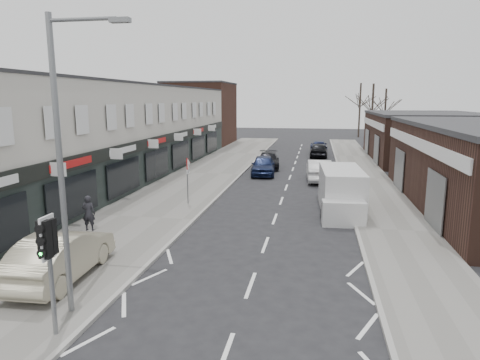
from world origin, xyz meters
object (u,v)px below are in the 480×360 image
at_px(traffic_light, 48,248).
at_px(white_van, 341,192).
at_px(warning_sign, 188,167).
at_px(parked_car_right_a, 319,170).
at_px(parked_car_left_a, 263,165).
at_px(parked_car_right_b, 319,150).
at_px(pedestrian, 89,213).
at_px(parked_car_left_b, 268,160).
at_px(sedan_on_pavement, 61,255).
at_px(street_lamp, 65,152).
at_px(parked_car_right_c, 319,146).

bearing_deg(traffic_light, white_van, 61.26).
distance_m(warning_sign, parked_car_right_a, 11.61).
height_order(parked_car_left_a, parked_car_right_b, parked_car_left_a).
height_order(pedestrian, parked_car_left_b, pedestrian).
height_order(sedan_on_pavement, parked_car_right_a, sedan_on_pavement).
height_order(traffic_light, parked_car_left_a, traffic_light).
distance_m(traffic_light, parked_car_right_b, 37.13).
bearing_deg(parked_car_left_a, warning_sign, -110.03).
distance_m(street_lamp, parked_car_right_b, 36.13).
bearing_deg(warning_sign, sedan_on_pavement, -95.67).
relative_size(pedestrian, parked_car_right_a, 0.34).
bearing_deg(parked_car_left_a, parked_car_right_c, 70.17).
bearing_deg(white_van, parked_car_right_b, 89.72).
xyz_separation_m(traffic_light, warning_sign, (-0.76, 14.02, -0.21)).
relative_size(sedan_on_pavement, parked_car_right_a, 0.99).
bearing_deg(parked_car_right_a, parked_car_left_a, -26.32).
xyz_separation_m(sedan_on_pavement, parked_car_right_b, (8.43, 33.30, -0.15)).
xyz_separation_m(sedan_on_pavement, parked_car_right_c, (8.43, 37.75, -0.26)).
height_order(pedestrian, parked_car_left_a, pedestrian).
bearing_deg(parked_car_left_b, street_lamp, -100.62).
xyz_separation_m(parked_car_left_a, parked_car_right_b, (4.40, 11.75, -0.02)).
relative_size(warning_sign, white_van, 0.45).
height_order(warning_sign, parked_car_right_b, warning_sign).
xyz_separation_m(white_van, parked_car_left_a, (-5.56, 10.61, -0.32)).
distance_m(traffic_light, parked_car_left_a, 24.91).
bearing_deg(warning_sign, white_van, 0.90).
height_order(parked_car_right_b, parked_car_right_c, parked_car_right_b).
height_order(street_lamp, sedan_on_pavement, street_lamp).
distance_m(warning_sign, parked_car_right_c, 27.97).
bearing_deg(traffic_light, parked_car_left_a, 84.92).
distance_m(pedestrian, parked_car_right_c, 34.32).
relative_size(street_lamp, parked_car_right_a, 1.66).
height_order(street_lamp, pedestrian, street_lamp).
bearing_deg(white_van, parked_car_right_c, 89.23).
xyz_separation_m(sedan_on_pavement, parked_car_right_a, (8.43, 19.68, -0.11)).
bearing_deg(white_van, pedestrian, -155.78).
bearing_deg(traffic_light, parked_car_right_b, 79.75).
bearing_deg(parked_car_right_b, parked_car_right_a, 90.78).
bearing_deg(parked_car_left_b, white_van, -74.20).
bearing_deg(street_lamp, warning_sign, 92.84).
xyz_separation_m(parked_car_left_a, parked_car_right_c, (4.40, 16.20, -0.13)).
relative_size(pedestrian, parked_car_left_b, 0.35).
bearing_deg(white_van, traffic_light, -121.98).
height_order(traffic_light, street_lamp, street_lamp).
height_order(street_lamp, parked_car_right_b, street_lamp).
xyz_separation_m(parked_car_left_a, parked_car_right_a, (4.40, -1.87, 0.02)).
xyz_separation_m(traffic_light, street_lamp, (-0.13, 1.22, 2.20)).
relative_size(warning_sign, parked_car_right_b, 0.61).
height_order(street_lamp, parked_car_left_a, street_lamp).
distance_m(white_van, sedan_on_pavement, 14.55).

